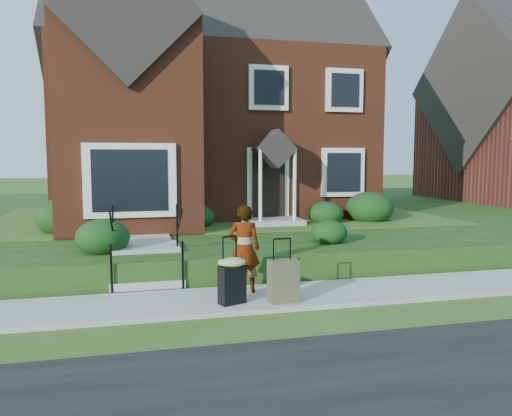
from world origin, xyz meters
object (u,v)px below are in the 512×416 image
object	(u,v)px
front_steps	(146,259)
suitcase_olive	(283,281)
woman	(244,248)
suitcase_black	(232,278)

from	to	relation	value
front_steps	suitcase_olive	xyz separation A→B (m)	(2.24, -2.31, -0.03)
woman	front_steps	bearing A→B (deg)	-28.36
front_steps	suitcase_olive	bearing A→B (deg)	-45.93
woman	suitcase_olive	size ratio (longest dim) A/B	1.48
front_steps	suitcase_black	bearing A→B (deg)	-58.10
suitcase_black	suitcase_olive	world-z (taller)	suitcase_black
suitcase_black	suitcase_olive	size ratio (longest dim) A/B	1.05
front_steps	woman	xyz separation A→B (m)	(1.73, -1.50, 0.42)
woman	suitcase_black	size ratio (longest dim) A/B	1.40
front_steps	woman	size ratio (longest dim) A/B	1.24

